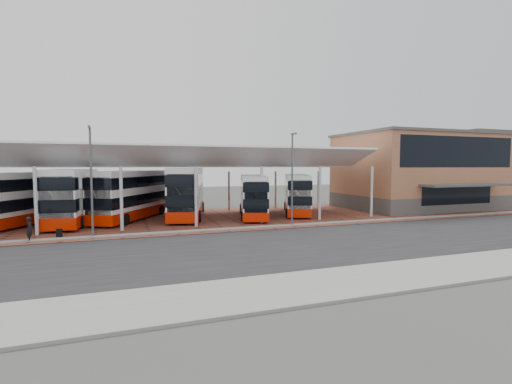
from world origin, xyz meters
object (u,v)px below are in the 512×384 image
bus_0 (11,200)px  bus_3 (187,193)px  bus_5 (297,194)px  bus_1 (73,196)px  bus_2 (132,195)px  terminal (418,171)px  pedestrian (30,229)px  bus_4 (253,196)px

bus_0 → bus_3: bus_3 is taller
bus_5 → bus_1: bearing=-159.3°
bus_2 → bus_5: bearing=25.8°
terminal → bus_3: bearing=178.0°
bus_0 → pedestrian: size_ratio=6.57×
bus_3 → pedestrian: 15.16m
bus_1 → bus_2: size_ratio=1.07×
pedestrian → bus_1: bearing=-19.3°
bus_3 → bus_4: 6.72m
terminal → bus_4: (-22.33, -1.13, -2.50)m
terminal → pedestrian: terminal is taller
pedestrian → bus_2: bearing=-45.5°
terminal → bus_5: terminal is taller
bus_0 → bus_1: (4.59, 1.28, 0.12)m
bus_0 → bus_2: bus_2 is taller
terminal → bus_2: (-34.04, 1.03, -2.25)m
pedestrian → bus_0: bearing=14.2°
bus_3 → bus_4: (6.37, -2.11, -0.39)m
bus_5 → pedestrian: 25.33m
bus_0 → bus_5: (26.92, 0.52, -0.19)m
bus_3 → bus_4: bus_3 is taller
terminal → pedestrian: size_ratio=10.84×
terminal → bus_3: (-28.70, 0.98, -2.12)m
terminal → bus_5: 17.04m
terminal → bus_1: terminal is taller
terminal → bus_4: bearing=-177.1°
terminal → bus_4: size_ratio=1.76×
bus_0 → bus_2: 9.88m
bus_1 → pedestrian: bus_1 is taller
terminal → bus_1: 39.25m
pedestrian → terminal: bearing=-86.5°
bus_0 → bus_4: 21.45m
bus_1 → pedestrian: bearing=-97.2°
bus_4 → pedestrian: 19.83m
terminal → bus_2: size_ratio=1.63×
terminal → bus_5: bearing=-179.6°
bus_3 → pedestrian: (-12.27, -8.75, -1.63)m
bus_3 → bus_4: size_ratio=1.19×
bus_5 → pedestrian: bearing=-139.7°
bus_2 → bus_5: bus_2 is taller
bus_4 → bus_2: bearing=-174.2°
bus_1 → pedestrian: 8.74m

